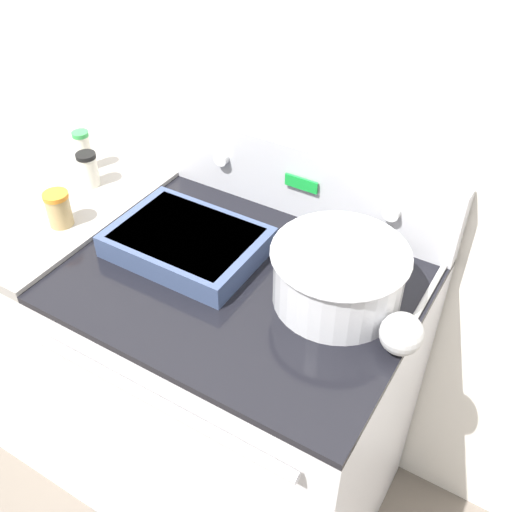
{
  "coord_description": "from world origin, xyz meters",
  "views": [
    {
      "loc": [
        0.56,
        -0.55,
        1.85
      ],
      "look_at": [
        0.02,
        0.34,
        0.99
      ],
      "focal_mm": 42.0,
      "sensor_mm": 36.0,
      "label": 1
    }
  ],
  "objects_px": {
    "mixing_bowl": "(339,273)",
    "spice_jar_green_cap": "(83,150)",
    "ladle": "(403,331)",
    "casserole_dish": "(187,241)",
    "spice_jar_black_cap": "(88,169)",
    "spice_jar_orange_cap": "(59,209)"
  },
  "relations": [
    {
      "from": "spice_jar_orange_cap",
      "to": "spice_jar_black_cap",
      "type": "relative_size",
      "value": 0.96
    },
    {
      "from": "casserole_dish",
      "to": "spice_jar_black_cap",
      "type": "height_order",
      "value": "spice_jar_black_cap"
    },
    {
      "from": "casserole_dish",
      "to": "spice_jar_black_cap",
      "type": "xyz_separation_m",
      "value": [
        -0.4,
        0.09,
        0.03
      ]
    },
    {
      "from": "mixing_bowl",
      "to": "spice_jar_orange_cap",
      "type": "height_order",
      "value": "mixing_bowl"
    },
    {
      "from": "mixing_bowl",
      "to": "spice_jar_green_cap",
      "type": "height_order",
      "value": "mixing_bowl"
    },
    {
      "from": "casserole_dish",
      "to": "spice_jar_green_cap",
      "type": "relative_size",
      "value": 3.06
    },
    {
      "from": "ladle",
      "to": "spice_jar_orange_cap",
      "type": "relative_size",
      "value": 3.67
    },
    {
      "from": "spice_jar_orange_cap",
      "to": "casserole_dish",
      "type": "bearing_deg",
      "value": 14.75
    },
    {
      "from": "ladle",
      "to": "spice_jar_green_cap",
      "type": "relative_size",
      "value": 2.92
    },
    {
      "from": "spice_jar_orange_cap",
      "to": "spice_jar_green_cap",
      "type": "height_order",
      "value": "spice_jar_green_cap"
    },
    {
      "from": "ladle",
      "to": "casserole_dish",
      "type": "bearing_deg",
      "value": 177.92
    },
    {
      "from": "casserole_dish",
      "to": "spice_jar_green_cap",
      "type": "bearing_deg",
      "value": 162.7
    },
    {
      "from": "casserole_dish",
      "to": "ladle",
      "type": "bearing_deg",
      "value": -2.08
    },
    {
      "from": "mixing_bowl",
      "to": "ladle",
      "type": "relative_size",
      "value": 0.88
    },
    {
      "from": "ladle",
      "to": "spice_jar_green_cap",
      "type": "height_order",
      "value": "spice_jar_green_cap"
    },
    {
      "from": "ladle",
      "to": "spice_jar_green_cap",
      "type": "bearing_deg",
      "value": 170.75
    },
    {
      "from": "mixing_bowl",
      "to": "spice_jar_orange_cap",
      "type": "xyz_separation_m",
      "value": [
        -0.71,
        -0.12,
        -0.02
      ]
    },
    {
      "from": "ladle",
      "to": "spice_jar_orange_cap",
      "type": "bearing_deg",
      "value": -175.64
    },
    {
      "from": "ladle",
      "to": "spice_jar_orange_cap",
      "type": "xyz_separation_m",
      "value": [
        -0.88,
        -0.07,
        0.02
      ]
    },
    {
      "from": "mixing_bowl",
      "to": "spice_jar_green_cap",
      "type": "bearing_deg",
      "value": 172.62
    },
    {
      "from": "mixing_bowl",
      "to": "spice_jar_orange_cap",
      "type": "relative_size",
      "value": 3.23
    },
    {
      "from": "spice_jar_orange_cap",
      "to": "spice_jar_green_cap",
      "type": "xyz_separation_m",
      "value": [
        -0.14,
        0.23,
        0.01
      ]
    }
  ]
}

